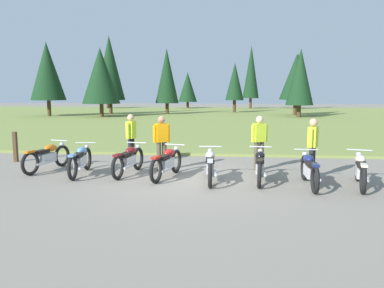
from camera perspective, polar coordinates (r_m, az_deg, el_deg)
The scene contains 16 objects.
ground_plane at distance 10.39m, azimuth -0.33°, elevation -5.38°, with size 140.00×140.00×0.00m, color gray.
grass_moorland at distance 35.96m, azimuth 3.96°, elevation 4.13°, with size 80.00×44.00×0.10m, color olive.
forest_treeline at distance 43.57m, azimuth -0.31°, elevation 10.26°, with size 30.29×24.01×8.89m.
motorcycle_orange at distance 12.26m, azimuth -21.13°, elevation -1.78°, with size 0.74×2.06×0.88m.
motorcycle_sky_blue at distance 11.34m, azimuth -16.60°, elevation -2.32°, with size 0.62×2.10×0.88m.
motorcycle_maroon at distance 11.06m, azimuth -9.60°, elevation -2.36°, with size 0.63×2.09×0.88m.
motorcycle_red at distance 10.52m, azimuth -3.84°, elevation -2.78°, with size 0.75×2.06×0.88m.
motorcycle_silver at distance 10.08m, azimuth 2.77°, elevation -3.25°, with size 0.62×2.10×0.88m.
motorcycle_black at distance 10.20m, azimuth 10.27°, elevation -3.24°, with size 0.62×2.10×0.88m.
motorcycle_navy at distance 9.98m, azimuth 17.41°, elevation -3.71°, with size 0.62×2.10×0.88m.
motorcycle_cream at distance 10.38m, azimuth 24.24°, elevation -3.61°, with size 0.74×2.07×0.88m.
rider_in_hivis_vest at distance 11.63m, azimuth 10.18°, elevation 0.67°, with size 0.51×0.35×1.67m.
rider_with_back_turned at distance 11.44m, azimuth -4.65°, elevation 0.65°, with size 0.48×0.38×1.67m.
rider_near_row_end at distance 12.50m, azimuth -9.24°, elevation 1.19°, with size 0.27×0.54×1.67m.
rider_checking_bike at distance 10.88m, azimuth 17.86°, elevation -0.07°, with size 0.35×0.51×1.67m.
trail_marker_post at distance 14.27m, azimuth -25.26°, elevation -0.38°, with size 0.12×0.12×1.04m, color #47331E.
Camera 1 is at (1.05, -10.06, 2.38)m, focal length 35.10 mm.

